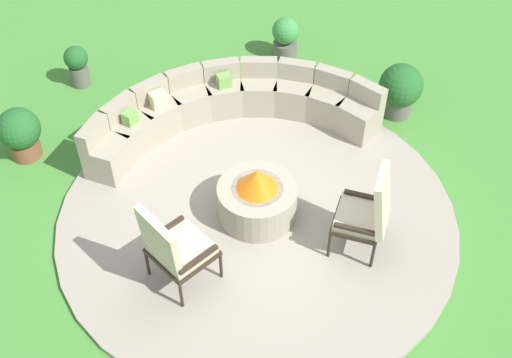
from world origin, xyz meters
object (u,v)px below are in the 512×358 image
object	(u,v)px
fire_pit	(257,197)
lounge_chair_front_left	(174,247)
curved_stone_bench	(228,109)
potted_plant_1	(77,64)
lounge_chair_front_right	(368,211)
potted_plant_3	(20,132)
potted_plant_0	(400,89)
potted_plant_2	(285,37)

from	to	relation	value
fire_pit	lounge_chair_front_left	bearing A→B (deg)	-135.69
curved_stone_bench	potted_plant_1	world-z (taller)	curved_stone_bench
lounge_chair_front_right	potted_plant_1	world-z (taller)	lounge_chair_front_right
curved_stone_bench	lounge_chair_front_left	world-z (taller)	lounge_chair_front_left
lounge_chair_front_left	potted_plant_3	bearing A→B (deg)	-177.35
lounge_chair_front_right	potted_plant_0	size ratio (longest dim) A/B	1.46
potted_plant_0	potted_plant_2	size ratio (longest dim) A/B	1.19
curved_stone_bench	lounge_chair_front_right	xyz separation A→B (m)	(1.45, -2.23, 0.29)
potted_plant_2	potted_plant_3	xyz separation A→B (m)	(-3.67, -2.05, 0.05)
potted_plant_3	potted_plant_1	bearing A→B (deg)	70.93
fire_pit	lounge_chair_front_left	world-z (taller)	lounge_chair_front_left
fire_pit	potted_plant_1	xyz separation A→B (m)	(-2.45, 2.86, 0.02)
lounge_chair_front_right	potted_plant_1	size ratio (longest dim) A/B	1.80
lounge_chair_front_right	potted_plant_3	distance (m)	4.57
potted_plant_1	potted_plant_2	bearing A→B (deg)	9.36
potted_plant_0	potted_plant_2	xyz separation A→B (m)	(-1.44, 1.54, -0.08)
fire_pit	potted_plant_3	xyz separation A→B (m)	(-2.98, 1.32, 0.06)
potted_plant_0	potted_plant_3	distance (m)	5.14
fire_pit	potted_plant_1	distance (m)	3.77
potted_plant_1	fire_pit	bearing A→B (deg)	-49.41
fire_pit	lounge_chair_front_left	size ratio (longest dim) A/B	0.81
fire_pit	lounge_chair_front_right	xyz separation A→B (m)	(1.17, -0.58, 0.30)
lounge_chair_front_right	potted_plant_1	bearing A→B (deg)	68.50
potted_plant_3	lounge_chair_front_left	bearing A→B (deg)	-47.62
lounge_chair_front_left	lounge_chair_front_right	world-z (taller)	lounge_chair_front_left
lounge_chair_front_left	potted_plant_0	world-z (taller)	lounge_chair_front_left
potted_plant_0	potted_plant_1	bearing A→B (deg)	167.39
curved_stone_bench	potted_plant_0	xyz separation A→B (m)	(2.40, 0.18, 0.07)
lounge_chair_front_left	potted_plant_2	xyz separation A→B (m)	(1.63, 4.29, -0.29)
lounge_chair_front_left	potted_plant_0	distance (m)	4.12
fire_pit	potted_plant_2	size ratio (longest dim) A/B	1.42
fire_pit	potted_plant_1	size ratio (longest dim) A/B	1.47
curved_stone_bench	fire_pit	bearing A→B (deg)	-80.56
curved_stone_bench	lounge_chair_front_left	bearing A→B (deg)	-104.46
fire_pit	lounge_chair_front_right	bearing A→B (deg)	-26.20
curved_stone_bench	potted_plant_0	world-z (taller)	potted_plant_0
curved_stone_bench	potted_plant_3	bearing A→B (deg)	-173.02
potted_plant_1	potted_plant_2	distance (m)	3.18
curved_stone_bench	potted_plant_0	size ratio (longest dim) A/B	4.97
lounge_chair_front_left	fire_pit	bearing A→B (deg)	94.59
potted_plant_1	potted_plant_3	xyz separation A→B (m)	(-0.53, -1.54, 0.05)
curved_stone_bench	lounge_chair_front_right	world-z (taller)	lounge_chair_front_right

